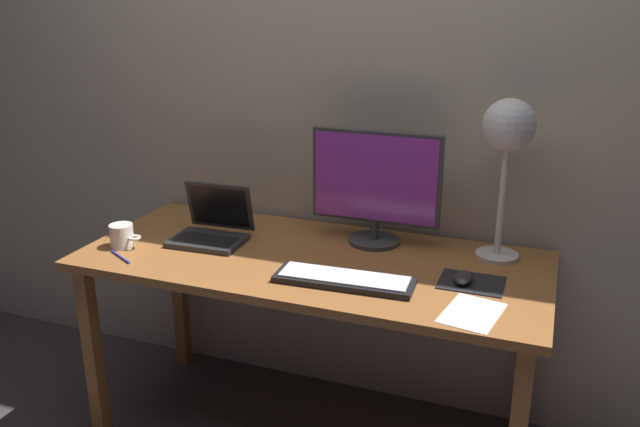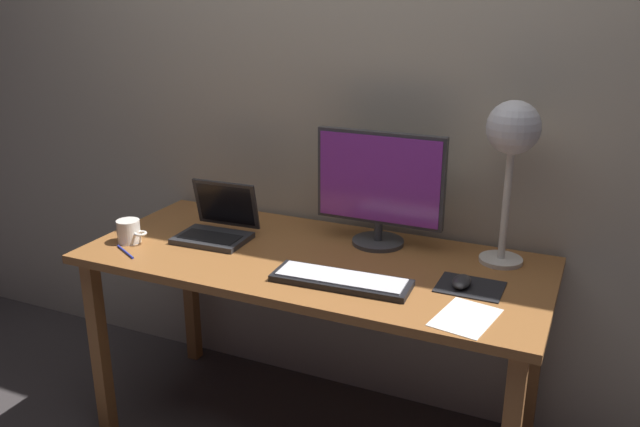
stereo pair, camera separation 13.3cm
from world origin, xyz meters
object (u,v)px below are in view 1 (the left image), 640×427
at_px(keyboard_main, 344,279).
at_px(laptop, 213,224).
at_px(coffee_mug, 122,236).
at_px(pen, 120,257).
at_px(monitor, 376,184).
at_px(desk_lamp, 508,136).
at_px(mouse, 463,278).

xyz_separation_m(keyboard_main, laptop, (-0.58, 0.20, 0.04)).
relative_size(keyboard_main, coffee_mug, 3.77).
distance_m(laptop, pen, 0.35).
height_order(monitor, pen, monitor).
bearing_deg(laptop, coffee_mug, -144.81).
distance_m(monitor, coffee_mug, 0.92).
xyz_separation_m(laptop, coffee_mug, (-0.26, -0.19, -0.02)).
xyz_separation_m(laptop, desk_lamp, (1.00, 0.18, 0.37)).
bearing_deg(coffee_mug, desk_lamp, 16.25).
distance_m(desk_lamp, pen, 1.36).
xyz_separation_m(monitor, pen, (-0.78, -0.45, -0.22)).
bearing_deg(keyboard_main, coffee_mug, 179.18).
bearing_deg(mouse, keyboard_main, -160.02).
xyz_separation_m(keyboard_main, coffee_mug, (-0.84, 0.01, 0.03)).
distance_m(monitor, keyboard_main, 0.42).
height_order(coffee_mug, pen, coffee_mug).
bearing_deg(coffee_mug, pen, -59.11).
bearing_deg(monitor, keyboard_main, -88.67).
relative_size(monitor, mouse, 4.85).
bearing_deg(laptop, mouse, -4.42).
relative_size(desk_lamp, mouse, 5.70).
distance_m(keyboard_main, pen, 0.79).
xyz_separation_m(desk_lamp, pen, (-1.21, -0.46, -0.42)).
bearing_deg(monitor, coffee_mug, -156.79).
bearing_deg(desk_lamp, monitor, -178.33).
xyz_separation_m(monitor, mouse, (0.36, -0.24, -0.20)).
relative_size(mouse, coffee_mug, 0.81).
bearing_deg(monitor, mouse, -33.95).
bearing_deg(laptop, keyboard_main, -19.06).
bearing_deg(desk_lamp, keyboard_main, -138.21).
distance_m(desk_lamp, coffee_mug, 1.37).
distance_m(monitor, mouse, 0.48).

